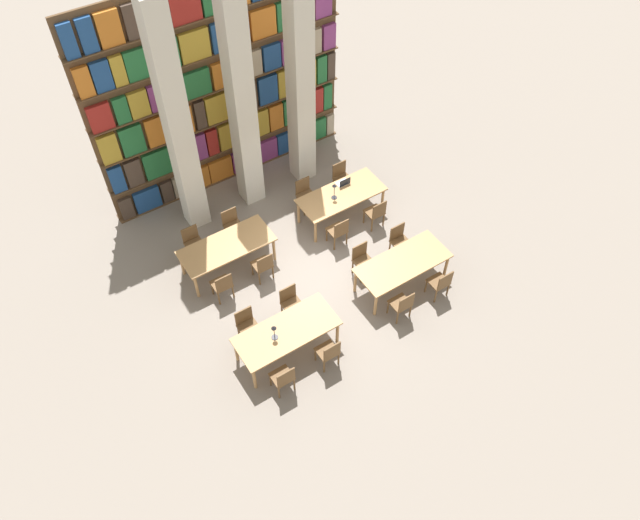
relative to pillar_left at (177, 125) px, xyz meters
The scene contains 28 objects.
ground_plane 4.63m from the pillar_left, 63.50° to the right, with size 40.00×40.00×0.00m, color gray.
bookshelf_bank 1.92m from the pillar_left, 33.65° to the left, with size 6.53×0.35×5.50m.
pillar_left is the anchor object (origin of this frame).
pillar_center 1.57m from the pillar_left, ahead, with size 0.52×0.52×6.00m.
pillar_right 3.15m from the pillar_left, ahead, with size 0.52×0.52×6.00m.
reading_table_0 5.10m from the pillar_left, 90.78° to the right, with size 2.18×0.94×0.77m.
chair_0 5.90m from the pillar_left, 96.46° to the right, with size 0.42×0.40×0.89m.
chair_1 4.60m from the pillar_left, 98.99° to the right, with size 0.42×0.40×0.89m.
chair_2 5.89m from the pillar_left, 84.77° to the right, with size 0.42×0.40×0.89m.
chair_3 4.58m from the pillar_left, 82.71° to the right, with size 0.42×0.40×0.89m.
desk_lamp_0 4.97m from the pillar_left, 94.34° to the right, with size 0.14×0.14×0.41m.
reading_table_1 5.85m from the pillar_left, 55.16° to the right, with size 2.18×0.94×0.77m.
chair_4 6.27m from the pillar_left, 64.18° to the right, with size 0.42×0.40×0.89m.
chair_5 5.09m from the pillar_left, 55.65° to the right, with size 0.42×0.40×0.89m.
chair_6 6.77m from the pillar_left, 55.25° to the right, with size 0.42×0.40×0.89m.
chair_7 5.70m from the pillar_left, 45.58° to the right, with size 0.42×0.40×0.89m.
reading_table_2 2.93m from the pillar_left, 90.85° to the right, with size 2.18×0.94×0.77m.
chair_8 3.64m from the pillar_left, 102.16° to the right, with size 0.42×0.40×0.89m.
chair_9 2.79m from the pillar_left, 117.61° to the right, with size 0.42×0.40×0.89m.
chair_10 3.63m from the pillar_left, 79.14° to the right, with size 0.42×0.40×0.89m.
chair_11 2.77m from the pillar_left, 65.04° to the right, with size 0.42×0.40×0.89m.
reading_table_3 4.31m from the pillar_left, 30.89° to the right, with size 2.18×0.94×0.77m.
chair_12 4.43m from the pillar_left, 45.96° to the right, with size 0.42×0.40×0.89m.
chair_13 3.74m from the pillar_left, 23.72° to the right, with size 0.42×0.40×0.89m.
chair_14 5.15m from the pillar_left, 35.68° to the right, with size 0.42×0.40×0.89m.
chair_15 4.57m from the pillar_left, 16.97° to the right, with size 0.42×0.40×0.89m.
desk_lamp_1 3.95m from the pillar_left, 32.88° to the right, with size 0.14×0.14×0.46m.
laptop 4.32m from the pillar_left, 25.32° to the right, with size 0.32×0.22×0.21m.
Camera 1 is at (-4.85, -7.64, 11.60)m, focal length 35.00 mm.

